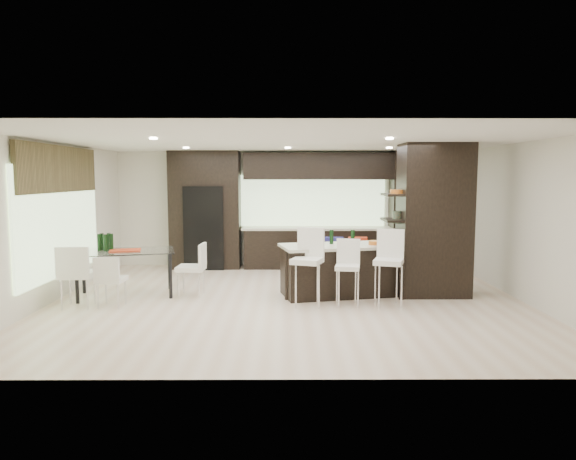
{
  "coord_description": "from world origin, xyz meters",
  "views": [
    {
      "loc": [
        -0.04,
        -8.69,
        2.13
      ],
      "look_at": [
        0.0,
        0.6,
        1.15
      ],
      "focal_mm": 32.0,
      "sensor_mm": 36.0,
      "label": 1
    }
  ],
  "objects_px": {
    "floor_vase": "(413,262)",
    "chair_end": "(191,272)",
    "stool_left": "(307,275)",
    "dining_table": "(126,273)",
    "stool_right": "(388,275)",
    "bench": "(351,270)",
    "kitchen_island": "(342,270)",
    "chair_near": "(112,283)",
    "stool_mid": "(347,279)",
    "chair_far": "(78,279)"
  },
  "relations": [
    {
      "from": "kitchen_island",
      "to": "dining_table",
      "type": "height_order",
      "value": "kitchen_island"
    },
    {
      "from": "stool_mid",
      "to": "bench",
      "type": "xyz_separation_m",
      "value": [
        0.28,
        1.78,
        -0.17
      ]
    },
    {
      "from": "stool_mid",
      "to": "dining_table",
      "type": "xyz_separation_m",
      "value": [
        -3.86,
        0.7,
        -0.03
      ]
    },
    {
      "from": "kitchen_island",
      "to": "stool_right",
      "type": "relative_size",
      "value": 2.15
    },
    {
      "from": "kitchen_island",
      "to": "bench",
      "type": "distance_m",
      "value": 1.07
    },
    {
      "from": "dining_table",
      "to": "chair_far",
      "type": "xyz_separation_m",
      "value": [
        -0.53,
        -0.81,
        0.07
      ]
    },
    {
      "from": "kitchen_island",
      "to": "chair_far",
      "type": "relative_size",
      "value": 2.31
    },
    {
      "from": "stool_right",
      "to": "dining_table",
      "type": "bearing_deg",
      "value": -170.33
    },
    {
      "from": "kitchen_island",
      "to": "stool_mid",
      "type": "bearing_deg",
      "value": -102.64
    },
    {
      "from": "stool_left",
      "to": "chair_far",
      "type": "distance_m",
      "value": 3.72
    },
    {
      "from": "stool_right",
      "to": "bench",
      "type": "height_order",
      "value": "stool_right"
    },
    {
      "from": "kitchen_island",
      "to": "stool_mid",
      "type": "height_order",
      "value": "kitchen_island"
    },
    {
      "from": "stool_left",
      "to": "chair_end",
      "type": "relative_size",
      "value": 1.19
    },
    {
      "from": "kitchen_island",
      "to": "floor_vase",
      "type": "height_order",
      "value": "floor_vase"
    },
    {
      "from": "floor_vase",
      "to": "dining_table",
      "type": "relative_size",
      "value": 0.66
    },
    {
      "from": "bench",
      "to": "chair_end",
      "type": "height_order",
      "value": "chair_end"
    },
    {
      "from": "chair_near",
      "to": "chair_end",
      "type": "relative_size",
      "value": 0.9
    },
    {
      "from": "chair_end",
      "to": "stool_mid",
      "type": "bearing_deg",
      "value": -101.38
    },
    {
      "from": "stool_mid",
      "to": "bench",
      "type": "bearing_deg",
      "value": 91.4
    },
    {
      "from": "chair_far",
      "to": "kitchen_island",
      "type": "bearing_deg",
      "value": 6.97
    },
    {
      "from": "stool_right",
      "to": "chair_end",
      "type": "height_order",
      "value": "stool_right"
    },
    {
      "from": "stool_right",
      "to": "chair_far",
      "type": "relative_size",
      "value": 1.07
    },
    {
      "from": "stool_right",
      "to": "chair_far",
      "type": "bearing_deg",
      "value": -160.29
    },
    {
      "from": "stool_mid",
      "to": "chair_end",
      "type": "xyz_separation_m",
      "value": [
        -2.71,
        0.7,
        -0.01
      ]
    },
    {
      "from": "stool_left",
      "to": "dining_table",
      "type": "height_order",
      "value": "stool_left"
    },
    {
      "from": "floor_vase",
      "to": "chair_far",
      "type": "distance_m",
      "value": 5.83
    },
    {
      "from": "kitchen_island",
      "to": "stool_right",
      "type": "xyz_separation_m",
      "value": [
        0.67,
        -0.79,
        0.05
      ]
    },
    {
      "from": "chair_near",
      "to": "chair_far",
      "type": "xyz_separation_m",
      "value": [
        -0.53,
        -0.05,
        0.08
      ]
    },
    {
      "from": "stool_mid",
      "to": "bench",
      "type": "distance_m",
      "value": 1.81
    },
    {
      "from": "chair_end",
      "to": "bench",
      "type": "bearing_deg",
      "value": -66.98
    },
    {
      "from": "stool_left",
      "to": "dining_table",
      "type": "bearing_deg",
      "value": -172.95
    },
    {
      "from": "stool_mid",
      "to": "dining_table",
      "type": "relative_size",
      "value": 0.52
    },
    {
      "from": "stool_right",
      "to": "bench",
      "type": "xyz_separation_m",
      "value": [
        -0.39,
        1.81,
        -0.24
      ]
    },
    {
      "from": "dining_table",
      "to": "chair_far",
      "type": "distance_m",
      "value": 0.97
    },
    {
      "from": "chair_near",
      "to": "stool_right",
      "type": "bearing_deg",
      "value": 3.63
    },
    {
      "from": "chair_end",
      "to": "stool_left",
      "type": "bearing_deg",
      "value": -106.68
    },
    {
      "from": "floor_vase",
      "to": "chair_end",
      "type": "height_order",
      "value": "floor_vase"
    },
    {
      "from": "kitchen_island",
      "to": "bench",
      "type": "bearing_deg",
      "value": 61.92
    },
    {
      "from": "bench",
      "to": "chair_end",
      "type": "bearing_deg",
      "value": -158.65
    },
    {
      "from": "bench",
      "to": "stool_mid",
      "type": "bearing_deg",
      "value": -97.55
    },
    {
      "from": "kitchen_island",
      "to": "stool_right",
      "type": "distance_m",
      "value": 1.04
    },
    {
      "from": "stool_right",
      "to": "chair_far",
      "type": "xyz_separation_m",
      "value": [
        -5.06,
        -0.08,
        -0.03
      ]
    },
    {
      "from": "bench",
      "to": "stool_left",
      "type": "bearing_deg",
      "value": -116.19
    },
    {
      "from": "chair_near",
      "to": "stool_left",
      "type": "bearing_deg",
      "value": 3.73
    },
    {
      "from": "kitchen_island",
      "to": "chair_end",
      "type": "distance_m",
      "value": 2.71
    },
    {
      "from": "bench",
      "to": "chair_near",
      "type": "bearing_deg",
      "value": -154.56
    },
    {
      "from": "kitchen_island",
      "to": "stool_right",
      "type": "bearing_deg",
      "value": -62.47
    },
    {
      "from": "dining_table",
      "to": "chair_near",
      "type": "xyz_separation_m",
      "value": [
        0.0,
        -0.76,
        -0.02
      ]
    },
    {
      "from": "stool_mid",
      "to": "floor_vase",
      "type": "height_order",
      "value": "floor_vase"
    },
    {
      "from": "kitchen_island",
      "to": "bench",
      "type": "relative_size",
      "value": 1.57
    }
  ]
}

